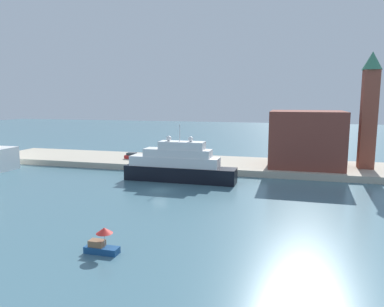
{
  "coord_description": "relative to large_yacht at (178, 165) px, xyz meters",
  "views": [
    {
      "loc": [
        22.92,
        -61.05,
        16.66
      ],
      "look_at": [
        4.54,
        6.0,
        6.19
      ],
      "focal_mm": 33.99,
      "sensor_mm": 36.0,
      "label": 1
    }
  ],
  "objects": [
    {
      "name": "mooring_bollard",
      "position": [
        5.3,
        9.5,
        -1.5
      ],
      "size": [
        0.51,
        0.51,
        0.7
      ],
      "primitive_type": "cylinder",
      "color": "black",
      "rests_on": "quay_dock"
    },
    {
      "name": "harbor_building",
      "position": [
        25.26,
        16.81,
        4.43
      ],
      "size": [
        16.04,
        14.47,
        12.56
      ],
      "primitive_type": "cube",
      "color": "brown",
      "rests_on": "quay_dock"
    },
    {
      "name": "bell_tower",
      "position": [
        38.02,
        17.41,
        11.78
      ],
      "size": [
        4.13,
        4.13,
        25.23
      ],
      "color": "brown",
      "rests_on": "quay_dock"
    },
    {
      "name": "parked_car",
      "position": [
        -17.41,
        15.78,
        -1.2
      ],
      "size": [
        3.96,
        1.8,
        1.51
      ],
      "color": "#B21E1E",
      "rests_on": "quay_dock"
    },
    {
      "name": "ground",
      "position": [
        -1.02,
        -8.29,
        -3.27
      ],
      "size": [
        400.0,
        400.0,
        0.0
      ],
      "primitive_type": "plane",
      "color": "slate"
    },
    {
      "name": "small_motorboat",
      "position": [
        2.5,
        -35.72,
        -2.11
      ],
      "size": [
        3.8,
        1.82,
        2.93
      ],
      "color": "navy",
      "rests_on": "ground"
    },
    {
      "name": "large_yacht",
      "position": [
        0.0,
        0.0,
        0.0
      ],
      "size": [
        22.97,
        4.28,
        11.64
      ],
      "color": "black",
      "rests_on": "ground"
    },
    {
      "name": "quay_dock",
      "position": [
        -1.02,
        17.05,
        -2.56
      ],
      "size": [
        110.0,
        18.69,
        1.42
      ],
      "primitive_type": "cube",
      "color": "#B7AD99",
      "rests_on": "ground"
    },
    {
      "name": "person_figure",
      "position": [
        -14.07,
        9.65,
        -1.0
      ],
      "size": [
        0.36,
        0.36,
        1.82
      ],
      "color": "#334C8C",
      "rests_on": "quay_dock"
    }
  ]
}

